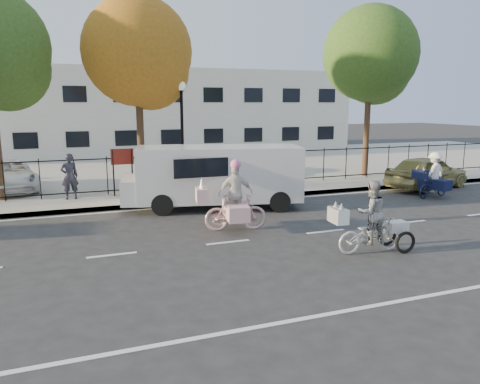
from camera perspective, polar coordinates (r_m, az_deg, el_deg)
name	(u,v)px	position (r m, az deg, el deg)	size (l,w,h in m)	color
ground	(228,242)	(12.52, -1.48, -6.16)	(120.00, 120.00, 0.00)	#333334
road_markings	(228,242)	(12.51, -1.48, -6.14)	(60.00, 9.52, 0.01)	silver
curb	(182,203)	(17.20, -7.09, -1.29)	(60.00, 0.10, 0.15)	#A8A399
sidewalk	(175,197)	(18.20, -7.89, -0.64)	(60.00, 2.20, 0.15)	#A8A399
parking_lot	(139,168)	(26.83, -12.21, 2.89)	(60.00, 15.60, 0.15)	#A8A399
iron_fence	(169,172)	(19.11, -8.70, 2.40)	(58.00, 0.06, 1.50)	black
building	(116,112)	(36.52, -14.85, 9.42)	(34.00, 10.00, 6.00)	silver
lamppost	(182,117)	(18.65, -7.11, 9.06)	(0.36, 0.36, 4.33)	black
street_sign	(122,163)	(18.35, -14.14, 3.48)	(0.85, 0.06, 1.80)	black
zebra_trike	(371,225)	(11.98, 15.64, -3.89)	(2.10, 0.82, 1.80)	silver
unicorn_bike	(234,204)	(13.49, -0.68, -1.53)	(2.11, 1.50, 2.08)	#D3A1A5
bull_bike	(433,180)	(19.75, 22.50, 1.42)	(1.98, 1.38, 1.79)	#101938
white_van	(216,174)	(16.34, -2.91, 2.16)	(6.50, 3.34, 2.17)	white
gold_sedan	(427,172)	(21.77, 21.84, 2.27)	(1.69, 4.20, 1.43)	tan
pedestrian	(70,176)	(18.29, -20.06, 1.80)	(0.62, 0.41, 1.70)	black
lot_car_b	(7,176)	(21.15, -26.50, 1.80)	(2.02, 4.37, 1.22)	white
lot_car_d	(241,162)	(23.49, 0.16, 3.70)	(1.42, 3.53, 1.20)	#9C9DA3
tree_mid	(141,57)	(19.21, -11.99, 15.79)	(4.20, 4.20, 7.71)	#442D1D
tree_east	(372,59)	(23.71, 15.79, 15.37)	(4.44, 4.44, 8.15)	#442D1D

